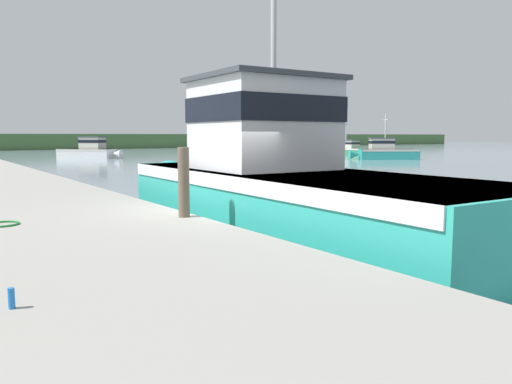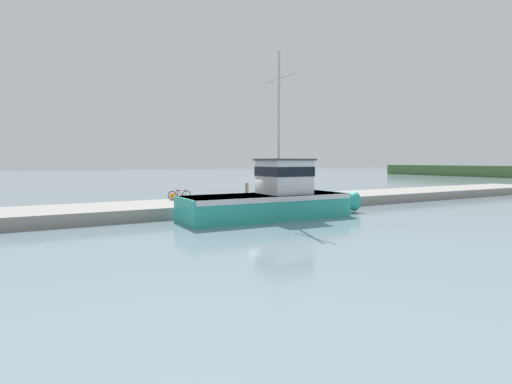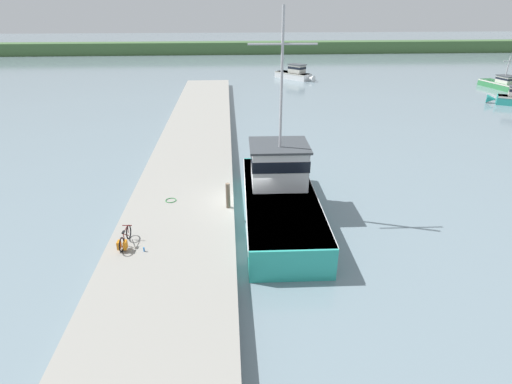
{
  "view_description": "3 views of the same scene",
  "coord_description": "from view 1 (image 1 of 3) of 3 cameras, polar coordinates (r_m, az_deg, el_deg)",
  "views": [
    {
      "loc": [
        -5.52,
        -9.7,
        2.42
      ],
      "look_at": [
        -1.03,
        -3.08,
        1.51
      ],
      "focal_mm": 35.0,
      "sensor_mm": 36.0,
      "label": 1
    },
    {
      "loc": [
        23.8,
        -13.96,
        3.71
      ],
      "look_at": [
        0.5,
        -0.66,
        1.64
      ],
      "focal_mm": 28.0,
      "sensor_mm": 36.0,
      "label": 2
    },
    {
      "loc": [
        -0.91,
        -19.86,
        10.78
      ],
      "look_at": [
        0.5,
        0.33,
        1.24
      ],
      "focal_mm": 28.0,
      "sensor_mm": 36.0,
      "label": 3
    }
  ],
  "objects": [
    {
      "name": "boat_red_outer",
      "position": [
        56.5,
        -18.49,
        4.6
      ],
      "size": [
        5.82,
        6.34,
        2.31
      ],
      "rotation": [
        0.0,
        0.0,
        -2.42
      ],
      "color": "silver",
      "rests_on": "ground_plane"
    },
    {
      "name": "boat_green_anchored",
      "position": [
        61.71,
        10.14,
        4.82
      ],
      "size": [
        3.05,
        7.8,
        4.4
      ],
      "rotation": [
        0.0,
        0.0,
        -2.99
      ],
      "color": "#337F47",
      "rests_on": "ground_plane"
    },
    {
      "name": "far_shoreline",
      "position": [
        97.77,
        -12.92,
        5.69
      ],
      "size": [
        180.0,
        5.0,
        2.67
      ],
      "primitive_type": "cube",
      "color": "#426638",
      "rests_on": "ground_plane"
    },
    {
      "name": "boat_white_moored",
      "position": [
        51.69,
        14.5,
        4.57
      ],
      "size": [
        6.62,
        4.64,
        4.53
      ],
      "rotation": [
        0.0,
        0.0,
        1.04
      ],
      "color": "teal",
      "rests_on": "ground_plane"
    },
    {
      "name": "ground_plane",
      "position": [
        11.42,
        -4.41,
        -5.75
      ],
      "size": [
        320.0,
        320.0,
        0.0
      ],
      "primitive_type": "plane",
      "color": "gray"
    },
    {
      "name": "fishing_boat_main",
      "position": [
        12.13,
        2.99,
        1.35
      ],
      "size": [
        4.08,
        13.12,
        10.78
      ],
      "rotation": [
        0.0,
        0.0,
        -0.02
      ],
      "color": "teal",
      "rests_on": "ground_plane"
    },
    {
      "name": "dock_pier",
      "position": [
        10.07,
        -23.22,
        -5.73
      ],
      "size": [
        5.91,
        80.0,
        0.75
      ],
      "primitive_type": "cube",
      "color": "gray",
      "rests_on": "ground_plane"
    },
    {
      "name": "water_bottle_on_curb",
      "position": [
        5.44,
        -26.16,
        -10.85
      ],
      "size": [
        0.06,
        0.06,
        0.2
      ],
      "primitive_type": "cylinder",
      "color": "blue",
      "rests_on": "dock_pier"
    },
    {
      "name": "mooring_post",
      "position": [
        10.26,
        -8.26,
        1.11
      ],
      "size": [
        0.23,
        0.23,
        1.43
      ],
      "primitive_type": "cylinder",
      "color": "brown",
      "rests_on": "dock_pier"
    },
    {
      "name": "hose_coil",
      "position": [
        10.45,
        -27.02,
        -3.28
      ],
      "size": [
        0.6,
        0.6,
        0.04
      ],
      "primitive_type": "torus",
      "color": "#197A2D",
      "rests_on": "dock_pier"
    }
  ]
}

